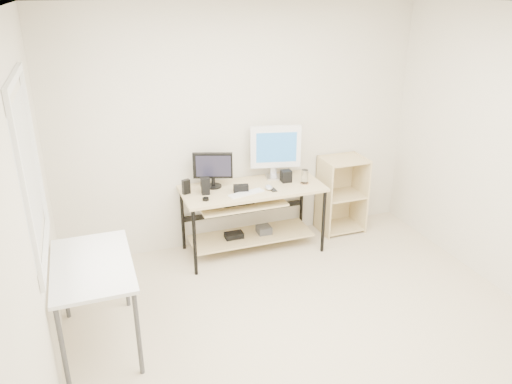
{
  "coord_description": "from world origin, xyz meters",
  "views": [
    {
      "loc": [
        -1.61,
        -2.95,
        2.72
      ],
      "look_at": [
        -0.09,
        1.3,
        0.85
      ],
      "focal_mm": 35.0,
      "sensor_mm": 36.0,
      "label": 1
    }
  ],
  "objects_px": {
    "black_monitor": "(213,168)",
    "audio_controller": "(186,187)",
    "white_imac": "(276,148)",
    "shelf_unit": "(340,193)",
    "desk": "(250,206)",
    "side_table": "(93,272)"
  },
  "relations": [
    {
      "from": "black_monitor",
      "to": "audio_controller",
      "type": "distance_m",
      "value": 0.35
    },
    {
      "from": "black_monitor",
      "to": "white_imac",
      "type": "relative_size",
      "value": 0.69
    },
    {
      "from": "white_imac",
      "to": "black_monitor",
      "type": "bearing_deg",
      "value": -164.41
    },
    {
      "from": "black_monitor",
      "to": "audio_controller",
      "type": "xyz_separation_m",
      "value": [
        -0.31,
        -0.09,
        -0.14
      ]
    },
    {
      "from": "shelf_unit",
      "to": "black_monitor",
      "type": "relative_size",
      "value": 2.23
    },
    {
      "from": "desk",
      "to": "shelf_unit",
      "type": "distance_m",
      "value": 1.19
    },
    {
      "from": "black_monitor",
      "to": "white_imac",
      "type": "distance_m",
      "value": 0.73
    },
    {
      "from": "desk",
      "to": "shelf_unit",
      "type": "bearing_deg",
      "value": 7.77
    },
    {
      "from": "desk",
      "to": "audio_controller",
      "type": "xyz_separation_m",
      "value": [
        -0.67,
        0.06,
        0.29
      ]
    },
    {
      "from": "side_table",
      "to": "black_monitor",
      "type": "relative_size",
      "value": 2.48
    },
    {
      "from": "side_table",
      "to": "audio_controller",
      "type": "xyz_separation_m",
      "value": [
        0.98,
        1.12,
        0.16
      ]
    },
    {
      "from": "black_monitor",
      "to": "white_imac",
      "type": "height_order",
      "value": "white_imac"
    },
    {
      "from": "desk",
      "to": "side_table",
      "type": "distance_m",
      "value": 1.97
    },
    {
      "from": "desk",
      "to": "side_table",
      "type": "relative_size",
      "value": 1.5
    },
    {
      "from": "desk",
      "to": "audio_controller",
      "type": "height_order",
      "value": "audio_controller"
    },
    {
      "from": "white_imac",
      "to": "side_table",
      "type": "bearing_deg",
      "value": -135.77
    },
    {
      "from": "side_table",
      "to": "audio_controller",
      "type": "height_order",
      "value": "audio_controller"
    },
    {
      "from": "shelf_unit",
      "to": "audio_controller",
      "type": "bearing_deg",
      "value": -176.75
    },
    {
      "from": "shelf_unit",
      "to": "black_monitor",
      "type": "xyz_separation_m",
      "value": [
        -1.54,
        -0.02,
        0.51
      ]
    },
    {
      "from": "side_table",
      "to": "white_imac",
      "type": "relative_size",
      "value": 1.7
    },
    {
      "from": "side_table",
      "to": "shelf_unit",
      "type": "relative_size",
      "value": 1.11
    },
    {
      "from": "desk",
      "to": "audio_controller",
      "type": "relative_size",
      "value": 9.81
    }
  ]
}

